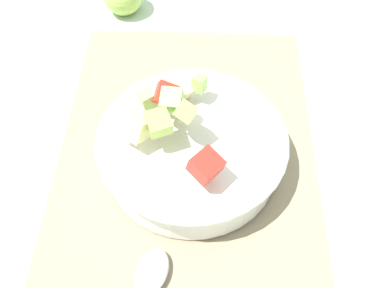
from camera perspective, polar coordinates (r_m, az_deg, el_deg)
ground_plane at (r=0.61m, az=-0.69°, el=-1.93°), size 2.40×2.40×0.00m
placemat at (r=0.61m, az=-0.69°, el=-1.77°), size 0.52×0.34×0.01m
salad_bowl at (r=0.57m, az=-0.10°, el=-0.33°), size 0.24×0.24×0.12m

